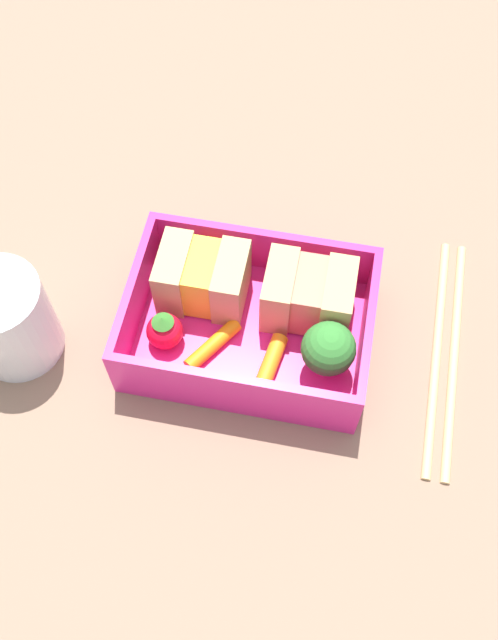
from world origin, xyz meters
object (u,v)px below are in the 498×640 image
object	(u,v)px
carrot_stick_far_left	(213,345)
carrot_stick_left	(270,364)
strawberry_far_left	(165,330)
broccoli_floret	(328,349)
sandwich_center_left	(308,295)
drinking_glass	(8,320)
chopstick_pair	(446,352)
sandwich_left	(203,278)

from	to	relation	value
carrot_stick_far_left	carrot_stick_left	bearing A→B (deg)	-9.65
strawberry_far_left	carrot_stick_left	xyz separation A→B (cm)	(7.94, -0.79, -0.87)
strawberry_far_left	broccoli_floret	size ratio (longest dim) A/B	0.66
sandwich_center_left	strawberry_far_left	xyz separation A→B (cm)	(-9.80, -4.40, -0.89)
sandwich_center_left	strawberry_far_left	distance (cm)	10.77
sandwich_center_left	carrot_stick_far_left	size ratio (longest dim) A/B	1.31
carrot_stick_left	broccoli_floret	size ratio (longest dim) A/B	0.91
strawberry_far_left	drinking_glass	distance (cm)	11.16
strawberry_far_left	carrot_stick_left	bearing A→B (deg)	-5.71
carrot_stick_far_left	chopstick_pair	size ratio (longest dim) A/B	0.25
sandwich_left	chopstick_pair	world-z (taller)	sandwich_left
carrot_stick_left	drinking_glass	world-z (taller)	drinking_glass
carrot_stick_far_left	sandwich_center_left	bearing A→B (deg)	35.39
sandwich_left	strawberry_far_left	distance (cm)	4.87
drinking_glass	sandwich_left	bearing A→B (deg)	25.82
broccoli_floret	drinking_glass	bearing A→B (deg)	-175.57
strawberry_far_left	carrot_stick_far_left	distance (cm)	3.67
sandwich_left	drinking_glass	xyz separation A→B (cm)	(-12.87, -6.23, 0.17)
strawberry_far_left	chopstick_pair	distance (cm)	21.03
sandwich_left	strawberry_far_left	world-z (taller)	sandwich_left
carrot_stick_left	strawberry_far_left	bearing A→B (deg)	174.29
carrot_stick_left	chopstick_pair	world-z (taller)	carrot_stick_left
sandwich_left	drinking_glass	bearing A→B (deg)	-154.18
broccoli_floret	drinking_glass	distance (cm)	22.86
chopstick_pair	drinking_glass	distance (cm)	32.20
broccoli_floret	sandwich_left	bearing A→B (deg)	155.78
sandwich_left	broccoli_floret	xyz separation A→B (cm)	(9.92, -4.46, 0.63)
sandwich_left	carrot_stick_far_left	size ratio (longest dim) A/B	1.31
sandwich_left	strawberry_far_left	bearing A→B (deg)	-113.48
strawberry_far_left	drinking_glass	xyz separation A→B (cm)	(-10.96, -1.83, 1.06)
sandwich_center_left	carrot_stick_left	distance (cm)	5.78
carrot_stick_far_left	broccoli_floret	bearing A→B (deg)	-0.15
carrot_stick_left	broccoli_floret	world-z (taller)	broccoli_floret
carrot_stick_left	drinking_glass	size ratio (longest dim) A/B	0.61
strawberry_far_left	chopstick_pair	world-z (taller)	strawberry_far_left
strawberry_far_left	broccoli_floret	xyz separation A→B (cm)	(11.83, -0.07, 1.52)
carrot_stick_far_left	broccoli_floret	distance (cm)	8.64
carrot_stick_far_left	drinking_glass	distance (cm)	14.75
sandwich_left	drinking_glass	distance (cm)	14.30
strawberry_far_left	sandwich_left	bearing A→B (deg)	66.52
broccoli_floret	chopstick_pair	world-z (taller)	broccoli_floret
sandwich_center_left	carrot_stick_left	xyz separation A→B (cm)	(-1.85, -5.19, -1.76)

